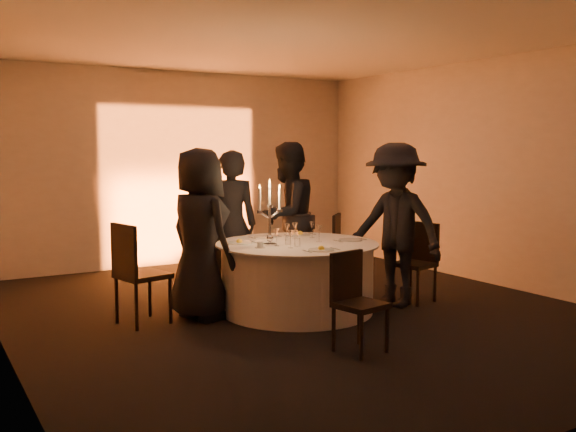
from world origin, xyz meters
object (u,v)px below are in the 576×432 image
chair_back_right (328,245)px  chair_front (354,296)px  banquet_table (297,277)px  guest_back_left (231,224)px  guest_left (200,234)px  coffee_cup (260,245)px  guest_back_right (287,216)px  chair_left (135,268)px  chair_right (418,257)px  candelabra (270,222)px  guest_right (395,225)px  chair_back_left (220,249)px

chair_back_right → chair_front: (-1.41, -2.48, -0.03)m
banquet_table → guest_back_left: bearing=109.0°
guest_left → coffee_cup: bearing=-140.5°
banquet_table → guest_back_right: guest_back_right is taller
chair_back_right → coffee_cup: chair_back_right is taller
chair_left → coffee_cup: size_ratio=9.58×
chair_right → guest_back_left: guest_back_left is taller
banquet_table → candelabra: (-0.36, -0.02, 0.64)m
chair_right → chair_front: (-1.79, -1.14, -0.03)m
chair_front → guest_left: bearing=103.5°
candelabra → guest_back_right: bearing=51.8°
guest_right → guest_back_left: bearing=-149.0°
chair_right → banquet_table: bearing=-114.6°
chair_front → guest_right: bearing=28.2°
chair_back_right → chair_front: chair_back_right is taller
chair_left → banquet_table: bearing=-114.8°
guest_right → chair_left: bearing=-120.5°
guest_back_right → coffee_cup: guest_back_right is taller
chair_right → guest_back_right: 1.77m
guest_back_right → guest_right: bearing=87.0°
guest_left → chair_front: bearing=-170.3°
guest_back_right → chair_back_left: bearing=-61.0°
guest_back_left → guest_left: bearing=64.6°
chair_front → candelabra: candelabra is taller
guest_back_right → candelabra: bearing=26.4°
guest_back_left → guest_back_right: bearing=-153.5°
banquet_table → guest_left: guest_left is taller
banquet_table → chair_back_left: (-0.20, 1.62, 0.11)m
chair_right → chair_back_right: bearing=-177.0°
guest_back_right → guest_right: size_ratio=1.01×
chair_front → candelabra: (-0.07, 1.43, 0.52)m
banquet_table → guest_right: (1.11, -0.33, 0.55)m
chair_back_right → chair_right: chair_back_right is taller
chair_back_right → guest_back_left: guest_back_left is taller
chair_front → coffee_cup: bearing=89.9°
guest_back_left → chair_right: bearing=163.9°
guest_left → guest_right: (2.16, -0.60, 0.03)m
chair_left → guest_left: (0.68, -0.10, 0.31)m
guest_back_right → coffee_cup: 1.61m
guest_back_right → guest_left: bearing=2.6°
chair_right → coffee_cup: (-2.03, 0.19, 0.28)m
chair_left → guest_back_left: 1.55m
guest_right → guest_left: bearing=-122.2°
chair_back_left → chair_back_right: (1.32, -0.59, 0.04)m
candelabra → banquet_table: bearing=3.0°
chair_back_left → guest_back_left: (-0.14, -0.63, 0.40)m
chair_left → chair_front: size_ratio=1.19×
chair_left → guest_back_left: size_ratio=0.59×
banquet_table → chair_front: 1.49m
banquet_table → guest_back_right: 1.34m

